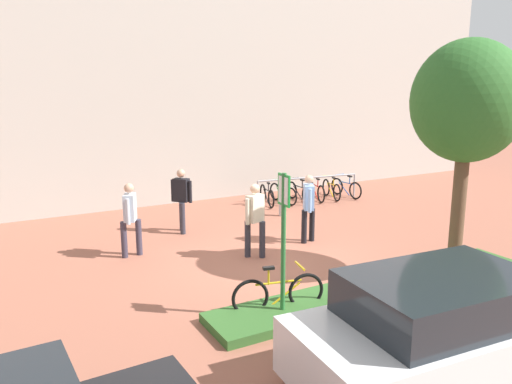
% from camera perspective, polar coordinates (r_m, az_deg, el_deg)
% --- Properties ---
extents(ground_plane, '(60.00, 60.00, 0.00)m').
position_cam_1_polar(ground_plane, '(11.23, 2.01, -8.16)').
color(ground_plane, '#9E5B47').
extents(building_facade, '(28.00, 1.20, 10.00)m').
position_cam_1_polar(building_facade, '(17.16, -10.82, 15.61)').
color(building_facade, '#B2ADA3').
rests_on(building_facade, ground).
extents(planter_strip, '(7.00, 1.10, 0.16)m').
position_cam_1_polar(planter_strip, '(10.01, 13.95, -10.63)').
color(planter_strip, '#336028').
rests_on(planter_strip, ground).
extents(tree_sidewalk, '(2.18, 2.18, 4.78)m').
position_cam_1_polar(tree_sidewalk, '(10.71, 22.95, 9.30)').
color(tree_sidewalk, brown).
rests_on(tree_sidewalk, ground).
extents(parking_sign_post, '(0.08, 0.36, 2.51)m').
position_cam_1_polar(parking_sign_post, '(8.22, 3.16, -3.82)').
color(parking_sign_post, '#2D7238').
rests_on(parking_sign_post, ground).
extents(bike_at_sign, '(1.65, 0.51, 0.86)m').
position_cam_1_polar(bike_at_sign, '(8.86, 2.60, -11.45)').
color(bike_at_sign, black).
rests_on(bike_at_sign, ground).
extents(bike_rack_cluster, '(3.73, 1.84, 0.83)m').
position_cam_1_polar(bike_rack_cluster, '(17.20, 5.91, 0.15)').
color(bike_rack_cluster, '#99999E').
rests_on(bike_rack_cluster, ground).
extents(bollard_steel, '(0.16, 0.16, 0.90)m').
position_cam_1_polar(bollard_steel, '(15.11, 2.93, -1.07)').
color(bollard_steel, '#ADADB2').
rests_on(bollard_steel, ground).
extents(person_shirt_white, '(0.41, 0.55, 1.72)m').
position_cam_1_polar(person_shirt_white, '(12.53, 6.01, -1.38)').
color(person_shirt_white, black).
rests_on(person_shirt_white, ground).
extents(person_casual_tan, '(0.49, 0.56, 1.72)m').
position_cam_1_polar(person_casual_tan, '(11.77, -14.14, -2.56)').
color(person_casual_tan, '#383342').
rests_on(person_casual_tan, ground).
extents(person_suited_navy, '(0.45, 0.48, 1.72)m').
position_cam_1_polar(person_suited_navy, '(13.45, -8.48, -0.51)').
color(person_suited_navy, '#2D2D38').
rests_on(person_suited_navy, ground).
extents(person_shirt_blue, '(0.57, 0.37, 1.72)m').
position_cam_1_polar(person_shirt_blue, '(11.35, -0.12, -2.73)').
color(person_shirt_blue, '#2D2D38').
rests_on(person_shirt_blue, ground).
extents(car_white_hatch, '(4.42, 2.27, 1.54)m').
position_cam_1_polar(car_white_hatch, '(7.22, 21.00, -14.46)').
color(car_white_hatch, silver).
rests_on(car_white_hatch, ground).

